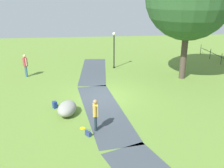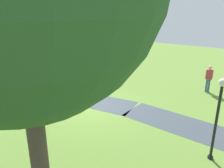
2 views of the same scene
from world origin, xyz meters
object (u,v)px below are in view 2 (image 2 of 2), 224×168
(man_near_boulder, at_px, (209,77))
(handbag_on_grass, at_px, (54,83))
(woman_with_handbag, at_px, (54,75))
(frisbee_on_grass, at_px, (64,85))
(lawn_boulder, at_px, (88,82))
(lamp_post, at_px, (218,111))
(backpack_by_boulder, at_px, (106,84))

(man_near_boulder, bearing_deg, handbag_on_grass, 25.92)
(woman_with_handbag, xyz_separation_m, handbag_on_grass, (0.51, -0.39, -0.79))
(frisbee_on_grass, bearing_deg, lawn_boulder, -153.18)
(lawn_boulder, distance_m, handbag_on_grass, 2.61)
(frisbee_on_grass, bearing_deg, handbag_on_grass, 19.31)
(lamp_post, bearing_deg, backpack_by_boulder, -29.06)
(lamp_post, distance_m, backpack_by_boulder, 9.34)
(frisbee_on_grass, bearing_deg, man_near_boulder, -153.56)
(lamp_post, xyz_separation_m, woman_with_handbag, (10.84, -2.22, -1.05))
(woman_with_handbag, bearing_deg, lawn_boulder, -141.46)
(lawn_boulder, relative_size, backpack_by_boulder, 4.34)
(handbag_on_grass, xyz_separation_m, frisbee_on_grass, (-0.73, -0.26, -0.13))
(woman_with_handbag, bearing_deg, backpack_by_boulder, -141.77)
(frisbee_on_grass, bearing_deg, woman_with_handbag, 71.40)
(woman_with_handbag, xyz_separation_m, man_near_boulder, (-9.12, -5.08, 0.13))
(backpack_by_boulder, bearing_deg, man_near_boulder, -155.67)
(man_near_boulder, distance_m, handbag_on_grass, 10.75)
(lawn_boulder, distance_m, frisbee_on_grass, 1.86)
(man_near_boulder, height_order, frisbee_on_grass, man_near_boulder)
(woman_with_handbag, bearing_deg, lamp_post, 168.44)
(man_near_boulder, bearing_deg, backpack_by_boulder, 24.33)
(handbag_on_grass, bearing_deg, man_near_boulder, -154.08)
(woman_with_handbag, relative_size, frisbee_on_grass, 6.02)
(frisbee_on_grass, bearing_deg, backpack_by_boulder, -148.80)
(lawn_boulder, relative_size, man_near_boulder, 0.96)
(man_near_boulder, relative_size, handbag_on_grass, 4.77)
(lamp_post, distance_m, woman_with_handbag, 11.12)
(woman_with_handbag, relative_size, handbag_on_grass, 4.26)
(lawn_boulder, bearing_deg, lamp_post, 157.69)
(handbag_on_grass, height_order, frisbee_on_grass, handbag_on_grass)
(lawn_boulder, xyz_separation_m, man_near_boulder, (-7.27, -3.60, 0.69))
(man_near_boulder, xyz_separation_m, backpack_by_boulder, (6.29, 2.84, -0.87))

